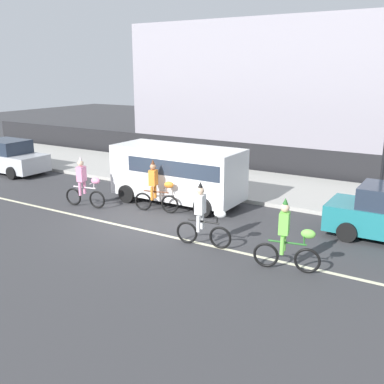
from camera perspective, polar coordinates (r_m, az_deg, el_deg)
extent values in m
plane|color=#38383A|center=(15.06, -5.96, -4.13)|extent=(80.00, 80.00, 0.00)
cube|color=beige|center=(14.69, -7.14, -4.66)|extent=(36.00, 0.14, 0.01)
cube|color=#ADAAA3|center=(20.36, 5.17, 1.26)|extent=(60.00, 5.00, 0.15)
cube|color=black|center=(22.80, 8.46, 4.29)|extent=(40.00, 0.08, 1.40)
cube|color=#99939E|center=(29.91, 19.95, 12.47)|extent=(28.00, 8.00, 7.96)
torus|color=black|center=(16.98, -11.96, -0.95)|extent=(0.67, 0.18, 0.67)
torus|color=black|center=(17.57, -14.81, -0.58)|extent=(0.67, 0.18, 0.67)
cylinder|color=silver|center=(17.16, -13.49, 0.57)|extent=(0.96, 0.21, 0.05)
cylinder|color=silver|center=(17.22, -13.92, 0.90)|extent=(0.04, 0.04, 0.18)
cylinder|color=silver|center=(16.90, -12.35, 0.81)|extent=(0.04, 0.04, 0.23)
cylinder|color=silver|center=(16.87, -12.37, 1.19)|extent=(0.11, 0.50, 0.03)
ellipsoid|color=pink|center=(16.81, -12.15, 1.40)|extent=(0.39, 0.26, 0.24)
cube|color=pink|center=(17.10, -13.87, 2.25)|extent=(0.29, 0.36, 0.56)
sphere|color=beige|center=(17.02, -13.96, 3.56)|extent=(0.22, 0.22, 0.22)
cone|color=silver|center=(16.98, -14.00, 4.16)|extent=(0.14, 0.14, 0.16)
cylinder|color=pink|center=(17.12, -14.03, 0.36)|extent=(0.11, 0.11, 0.48)
cylinder|color=pink|center=(17.34, -13.49, 0.58)|extent=(0.11, 0.11, 0.48)
torus|color=black|center=(16.07, -2.84, -1.56)|extent=(0.67, 0.21, 0.67)
torus|color=black|center=(16.48, -6.22, -1.20)|extent=(0.67, 0.21, 0.67)
cylinder|color=#4C2614|center=(16.15, -4.58, 0.04)|extent=(0.96, 0.25, 0.05)
cylinder|color=#4C2614|center=(16.19, -5.08, 0.39)|extent=(0.04, 0.04, 0.18)
cylinder|color=#4C2614|center=(15.96, -3.21, 0.30)|extent=(0.04, 0.04, 0.23)
cylinder|color=#4C2614|center=(15.93, -3.22, 0.70)|extent=(0.14, 0.50, 0.03)
ellipsoid|color=orange|center=(15.88, -2.94, 0.92)|extent=(0.39, 0.27, 0.24)
cube|color=orange|center=(16.07, -4.95, 1.82)|extent=(0.30, 0.36, 0.56)
sphere|color=#9E7051|center=(15.98, -4.98, 3.22)|extent=(0.22, 0.22, 0.22)
cone|color=#4C2614|center=(15.94, -5.00, 3.85)|extent=(0.14, 0.14, 0.16)
cylinder|color=orange|center=(16.08, -5.11, -0.19)|extent=(0.11, 0.11, 0.48)
cylinder|color=orange|center=(16.33, -4.70, 0.05)|extent=(0.11, 0.11, 0.48)
torus|color=black|center=(12.94, 3.61, -5.81)|extent=(0.67, 0.16, 0.67)
torus|color=black|center=(13.31, -0.65, -5.16)|extent=(0.67, 0.16, 0.67)
cylinder|color=black|center=(12.98, 1.46, -3.77)|extent=(0.96, 0.18, 0.05)
cylinder|color=black|center=(13.00, 0.85, -3.31)|extent=(0.04, 0.04, 0.18)
cylinder|color=black|center=(12.79, 3.21, -3.52)|extent=(0.04, 0.04, 0.23)
cylinder|color=black|center=(12.76, 3.22, -3.04)|extent=(0.10, 0.50, 0.03)
ellipsoid|color=white|center=(12.71, 3.57, -2.78)|extent=(0.38, 0.25, 0.24)
cube|color=white|center=(12.85, 1.07, -1.56)|extent=(0.28, 0.35, 0.56)
sphere|color=beige|center=(12.74, 1.07, 0.16)|extent=(0.22, 0.22, 0.22)
cone|color=black|center=(12.70, 1.08, 0.95)|extent=(0.14, 0.14, 0.16)
cylinder|color=white|center=(12.90, 0.81, -4.06)|extent=(0.11, 0.11, 0.48)
cylinder|color=white|center=(13.15, 1.29, -3.69)|extent=(0.11, 0.11, 0.48)
torus|color=black|center=(11.79, 14.42, -8.45)|extent=(0.67, 0.20, 0.67)
torus|color=black|center=(11.92, 9.36, -7.89)|extent=(0.67, 0.20, 0.67)
cylinder|color=#266626|center=(11.69, 11.99, -6.31)|extent=(0.96, 0.24, 0.05)
cylinder|color=#266626|center=(11.67, 11.28, -5.82)|extent=(0.04, 0.04, 0.18)
cylinder|color=#266626|center=(11.60, 14.08, -5.99)|extent=(0.04, 0.04, 0.23)
cylinder|color=#266626|center=(11.56, 14.11, -5.46)|extent=(0.13, 0.50, 0.03)
ellipsoid|color=#72CC4C|center=(11.53, 14.55, -5.18)|extent=(0.39, 0.27, 0.24)
cube|color=#72CC4C|center=(11.52, 11.63, -3.90)|extent=(0.30, 0.36, 0.56)
sphere|color=beige|center=(11.40, 11.74, -2.00)|extent=(0.22, 0.22, 0.22)
cone|color=#266626|center=(11.35, 11.79, -1.13)|extent=(0.14, 0.14, 0.16)
cylinder|color=#72CC4C|center=(11.59, 11.38, -6.68)|extent=(0.11, 0.11, 0.48)
cylinder|color=#72CC4C|center=(11.84, 11.60, -6.20)|extent=(0.11, 0.11, 0.48)
cube|color=white|center=(17.10, -1.83, 2.59)|extent=(5.00, 2.00, 1.90)
cube|color=#283342|center=(16.82, -0.70, 3.60)|extent=(3.90, 2.02, 0.56)
cylinder|color=black|center=(15.64, 1.40, -1.96)|extent=(0.70, 0.22, 0.70)
cylinder|color=black|center=(17.33, 4.72, -0.28)|extent=(0.70, 0.22, 0.70)
cylinder|color=black|center=(17.52, -8.26, -0.22)|extent=(0.70, 0.22, 0.70)
cylinder|color=black|center=(19.05, -4.44, 1.15)|extent=(0.70, 0.22, 0.70)
cylinder|color=black|center=(14.22, 19.07, -4.83)|extent=(0.60, 0.20, 0.60)
cylinder|color=black|center=(15.82, 20.47, -2.94)|extent=(0.60, 0.20, 0.60)
cube|color=#B7BABF|center=(24.13, -22.19, 3.67)|extent=(4.10, 1.72, 0.80)
cube|color=#232D3D|center=(24.09, -22.51, 5.37)|extent=(2.10, 1.58, 0.64)
cylinder|color=black|center=(22.68, -21.92, 2.25)|extent=(0.60, 0.20, 0.60)
cylinder|color=black|center=(23.72, -18.62, 3.08)|extent=(0.60, 0.20, 0.60)
cylinder|color=black|center=(25.69, -22.30, 3.63)|extent=(0.60, 0.20, 0.60)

